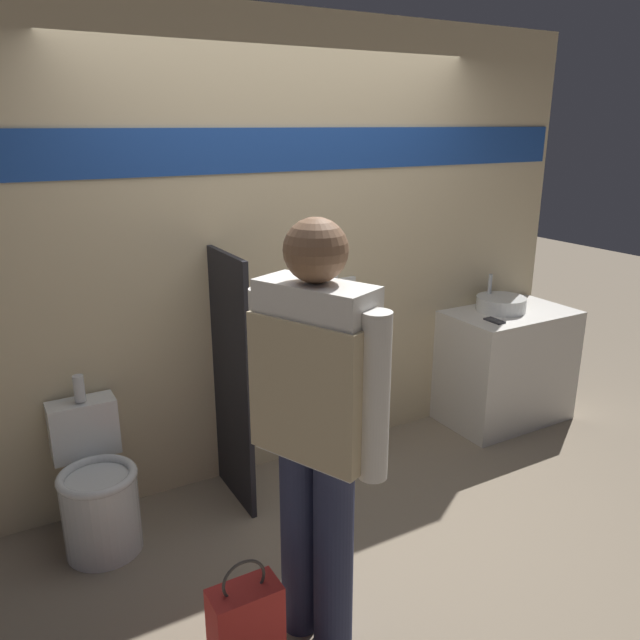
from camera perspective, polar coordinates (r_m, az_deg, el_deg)
name	(u,v)px	position (r m, az deg, el deg)	size (l,w,h in m)	color
ground_plane	(334,499)	(3.79, 1.33, -16.03)	(16.00, 16.00, 0.00)	gray
display_wall	(284,252)	(3.75, -3.27, 6.24)	(4.26, 0.07, 2.70)	beige
sink_counter	(506,366)	(4.73, 16.65, -4.05)	(0.91, 0.56, 0.83)	silver
sink_basin	(501,304)	(4.59, 16.20, 1.44)	(0.35, 0.35, 0.24)	silver
cell_phone	(494,321)	(4.34, 15.66, -0.06)	(0.07, 0.14, 0.01)	#232328
divider_near_counter	(232,382)	(3.51, -8.05, -5.60)	(0.03, 0.51, 1.45)	black
urinal_near_counter	(339,338)	(3.91, 1.79, -1.62)	(0.38, 0.27, 1.21)	silver
toilet	(97,493)	(3.48, -19.69, -14.63)	(0.39, 0.55, 0.87)	silver
person_in_vest	(316,414)	(2.40, -0.36, -8.56)	(0.40, 0.58, 1.78)	#282D4C
shopping_bag	(246,633)	(2.71, -6.76, -26.53)	(0.27, 0.15, 0.55)	red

